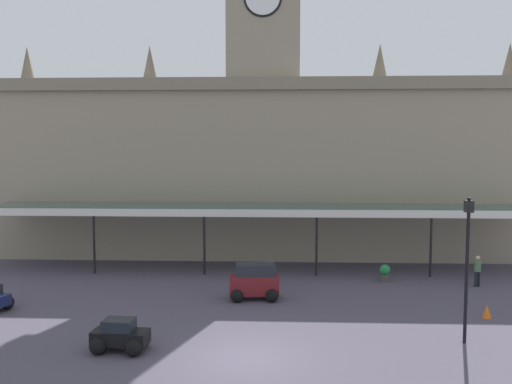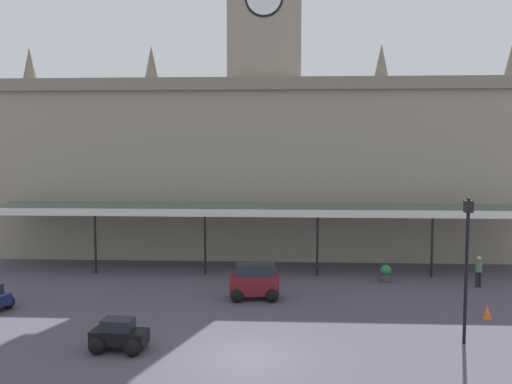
% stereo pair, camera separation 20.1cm
% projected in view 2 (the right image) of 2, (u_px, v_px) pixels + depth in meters
% --- Properties ---
extents(ground_plane, '(140.00, 140.00, 0.00)m').
position_uv_depth(ground_plane, '(246.00, 358.00, 19.06)').
color(ground_plane, '#484250').
extents(station_building, '(35.32, 6.43, 21.14)m').
position_uv_depth(station_building, '(265.00, 156.00, 37.46)').
color(station_building, gray).
rests_on(station_building, ground).
extents(entrance_canopy, '(32.93, 3.26, 3.95)m').
position_uv_depth(entrance_canopy, '(262.00, 208.00, 32.31)').
color(entrance_canopy, '#38564C').
rests_on(entrance_canopy, ground).
extents(car_black_sedan, '(2.12, 1.63, 1.19)m').
position_uv_depth(car_black_sedan, '(119.00, 337.00, 19.72)').
color(car_black_sedan, black).
rests_on(car_black_sedan, ground).
extents(car_maroon_van, '(2.47, 1.72, 1.77)m').
position_uv_depth(car_maroon_van, '(255.00, 283.00, 26.28)').
color(car_maroon_van, maroon).
rests_on(car_maroon_van, ground).
extents(pedestrian_beside_cars, '(0.35, 0.34, 1.67)m').
position_uv_depth(pedestrian_beside_cars, '(479.00, 270.00, 28.64)').
color(pedestrian_beside_cars, black).
rests_on(pedestrian_beside_cars, ground).
extents(victorian_lamppost, '(0.30, 0.30, 5.62)m').
position_uv_depth(victorian_lamppost, '(467.00, 255.00, 20.17)').
color(victorian_lamppost, black).
rests_on(victorian_lamppost, ground).
extents(traffic_cone, '(0.40, 0.40, 0.58)m').
position_uv_depth(traffic_cone, '(487.00, 312.00, 23.41)').
color(traffic_cone, orange).
rests_on(traffic_cone, ground).
extents(planter_near_kerb, '(0.60, 0.60, 0.96)m').
position_uv_depth(planter_near_kerb, '(386.00, 273.00, 29.75)').
color(planter_near_kerb, '#47423D').
rests_on(planter_near_kerb, ground).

